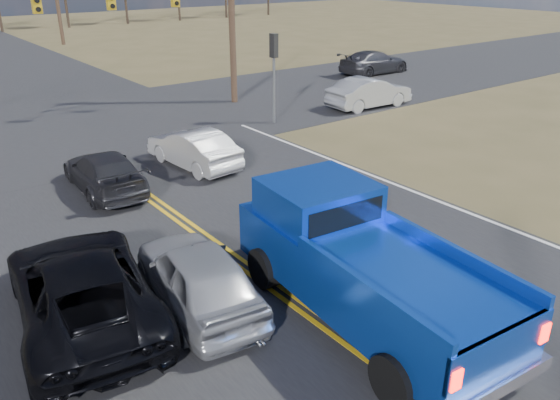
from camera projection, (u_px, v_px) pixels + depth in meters
ground at (356, 348)px, 10.19m from camera, size 160.00×160.00×0.00m
road_main at (135, 188)px, 17.48m from camera, size 14.00×120.00×0.02m
road_cross at (58, 132)px, 23.31m from camera, size 120.00×12.00×0.02m
signal_gantry at (52, 6)px, 21.43m from camera, size 19.60×4.83×10.00m
utility_poles at (44, 4)px, 20.51m from camera, size 19.60×58.32×10.00m
pickup_truck at (359, 263)px, 10.79m from camera, size 3.03×6.57×2.39m
silver_suv at (198, 275)px, 11.20m from camera, size 2.29×4.40×1.43m
black_suv at (82, 288)px, 10.71m from camera, size 3.29×5.68×1.49m
white_car_queue at (193, 148)px, 19.07m from camera, size 1.75×4.16×1.34m
dgrey_car_queue at (104, 172)px, 17.03m from camera, size 2.03×4.41×1.25m
cross_car_east_near at (369, 93)px, 27.02m from camera, size 1.78×4.58×1.49m
cross_car_east_far at (374, 62)px, 35.39m from camera, size 2.09×5.10×1.48m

